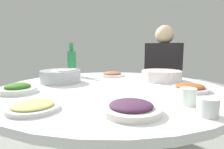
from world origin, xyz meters
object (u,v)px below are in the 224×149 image
at_px(green_bottle, 72,62).
at_px(diner_left, 163,69).
at_px(round_dining_table, 112,108).
at_px(dish_stirfry, 190,88).
at_px(rice_bowl, 61,76).
at_px(dish_eggplant, 131,108).
at_px(dish_tofu_braise, 112,74).
at_px(dish_noodles, 33,106).
at_px(stool_for_diner_left, 161,119).
at_px(tea_cup_far, 208,107).
at_px(dish_greens, 18,89).
at_px(soup_bowl, 161,76).
at_px(tea_cup_near, 188,96).

relative_size(green_bottle, diner_left, 0.36).
relative_size(round_dining_table, dish_stirfry, 6.70).
distance_m(round_dining_table, rice_bowl, 0.42).
bearing_deg(green_bottle, dish_eggplant, 8.48).
height_order(rice_bowl, dish_eggplant, rice_bowl).
distance_m(dish_tofu_braise, green_bottle, 0.36).
bearing_deg(dish_noodles, stool_for_diner_left, 131.48).
distance_m(dish_stirfry, diner_left, 0.95).
bearing_deg(tea_cup_far, dish_noodles, -110.89).
bearing_deg(dish_tofu_braise, green_bottle, -110.28).
bearing_deg(dish_eggplant, green_bottle, -171.52).
bearing_deg(dish_noodles, dish_greens, -160.56).
bearing_deg(green_bottle, diner_left, 97.03).
distance_m(dish_greens, stool_for_diner_left, 1.53).
distance_m(dish_noodles, diner_left, 1.52).
xyz_separation_m(rice_bowl, soup_bowl, (0.12, 0.70, -0.01)).
distance_m(dish_stirfry, tea_cup_far, 0.40).
bearing_deg(stool_for_diner_left, round_dining_table, -47.92).
height_order(dish_tofu_braise, stool_for_diner_left, dish_tofu_braise).
xyz_separation_m(dish_noodles, tea_cup_near, (0.10, 0.61, 0.02)).
bearing_deg(stool_for_diner_left, dish_tofu_braise, -69.09).
bearing_deg(dish_noodles, tea_cup_far, 69.11).
xyz_separation_m(dish_greens, green_bottle, (-0.56, 0.31, 0.09)).
bearing_deg(green_bottle, dish_greens, -29.25).
bearing_deg(dish_stirfry, dish_noodles, -81.03).
bearing_deg(tea_cup_near, soup_bowl, 160.90).
xyz_separation_m(rice_bowl, diner_left, (-0.43, 1.03, -0.02)).
xyz_separation_m(tea_cup_near, tea_cup_far, (0.13, -0.02, -0.00)).
xyz_separation_m(dish_greens, dish_noodles, (0.33, 0.12, -0.01)).
xyz_separation_m(dish_greens, stool_for_diner_left, (-0.68, 1.25, -0.55)).
distance_m(dish_greens, tea_cup_near, 0.84).
bearing_deg(tea_cup_near, tea_cup_far, -7.44).
bearing_deg(dish_tofu_braise, diner_left, 110.91).
relative_size(dish_greens, dish_stirfry, 0.98).
bearing_deg(dish_eggplant, dish_greens, -134.44).
relative_size(rice_bowl, diner_left, 0.36).
height_order(soup_bowl, dish_greens, soup_bowl).
distance_m(soup_bowl, dish_eggplant, 0.74).
relative_size(rice_bowl, stool_for_diner_left, 0.58).
bearing_deg(dish_tofu_braise, dish_noodles, -34.10).
height_order(rice_bowl, stool_for_diner_left, rice_bowl).
bearing_deg(soup_bowl, round_dining_table, -73.61).
distance_m(green_bottle, tea_cup_near, 1.07).
height_order(tea_cup_near, diner_left, diner_left).
distance_m(round_dining_table, stool_for_diner_left, 1.07).
bearing_deg(dish_tofu_braise, soup_bowl, 42.49).
relative_size(round_dining_table, dish_noodles, 6.77).
xyz_separation_m(dish_stirfry, tea_cup_far, (0.35, -0.19, 0.01)).
relative_size(rice_bowl, dish_tofu_braise, 1.29).
height_order(stool_for_diner_left, diner_left, diner_left).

